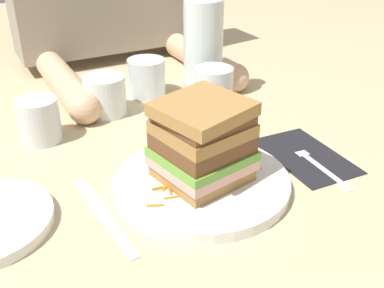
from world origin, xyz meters
TOP-DOWN VIEW (x-y plane):
  - ground_plane at (0.00, 0.00)m, footprint 3.00×3.00m
  - main_plate at (0.01, 0.01)m, footprint 0.25×0.25m
  - sandwich at (0.01, 0.01)m, footprint 0.14×0.14m
  - carrot_shred_0 at (-0.08, -0.02)m, footprint 0.02×0.01m
  - carrot_shred_1 at (-0.05, 0.01)m, footprint 0.02×0.01m
  - carrot_shred_2 at (-0.06, 0.01)m, footprint 0.02×0.01m
  - carrot_shred_3 at (-0.05, -0.00)m, footprint 0.01×0.02m
  - carrot_shred_4 at (-0.05, -0.02)m, footprint 0.02×0.01m
  - carrot_shred_5 at (0.07, 0.02)m, footprint 0.01×0.02m
  - carrot_shred_6 at (0.07, 0.01)m, footprint 0.02×0.03m
  - carrot_shred_7 at (0.07, 0.04)m, footprint 0.03×0.02m
  - carrot_shred_8 at (0.10, 0.03)m, footprint 0.02×0.03m
  - carrot_shred_9 at (0.10, 0.01)m, footprint 0.01×0.02m
  - carrot_shred_10 at (0.09, 0.00)m, footprint 0.01×0.03m
  - carrot_shred_11 at (0.08, 0.03)m, footprint 0.02×0.03m
  - napkin_dark at (0.20, 0.01)m, footprint 0.11×0.17m
  - fork at (0.20, -0.02)m, footprint 0.03×0.17m
  - knife at (-0.14, 0.01)m, footprint 0.03×0.20m
  - juice_glass at (0.15, 0.20)m, footprint 0.07×0.07m
  - water_bottle at (0.18, 0.30)m, footprint 0.08×0.08m
  - empty_tumbler_0 at (-0.03, 0.32)m, footprint 0.08×0.08m
  - empty_tumbler_1 at (0.08, 0.37)m, footprint 0.08×0.08m
  - empty_tumbler_2 at (-0.16, 0.27)m, footprint 0.07×0.07m

SIDE VIEW (x-z plane):
  - ground_plane at x=0.00m, z-range 0.00..0.00m
  - napkin_dark at x=0.20m, z-range 0.00..0.00m
  - knife at x=-0.14m, z-range 0.00..0.00m
  - fork at x=0.20m, z-range 0.00..0.01m
  - main_plate at x=0.01m, z-range 0.00..0.02m
  - carrot_shred_10 at x=0.09m, z-range 0.02..0.02m
  - carrot_shred_5 at x=0.07m, z-range 0.02..0.02m
  - carrot_shred_4 at x=-0.05m, z-range 0.02..0.02m
  - carrot_shred_6 at x=0.07m, z-range 0.02..0.02m
  - carrot_shred_9 at x=0.10m, z-range 0.02..0.02m
  - carrot_shred_3 at x=-0.05m, z-range 0.02..0.02m
  - carrot_shred_0 at x=-0.08m, z-range 0.02..0.02m
  - carrot_shred_8 at x=0.10m, z-range 0.02..0.02m
  - carrot_shred_2 at x=-0.06m, z-range 0.02..0.02m
  - carrot_shred_11 at x=0.08m, z-range 0.02..0.02m
  - carrot_shred_1 at x=-0.05m, z-range 0.02..0.02m
  - carrot_shred_7 at x=0.07m, z-range 0.02..0.02m
  - empty_tumbler_0 at x=-0.03m, z-range 0.00..0.08m
  - empty_tumbler_2 at x=-0.16m, z-range 0.00..0.08m
  - empty_tumbler_1 at x=0.08m, z-range 0.00..0.08m
  - juice_glass at x=0.15m, z-range -0.01..0.09m
  - sandwich at x=0.01m, z-range 0.01..0.14m
  - water_bottle at x=0.18m, z-range -0.01..0.25m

